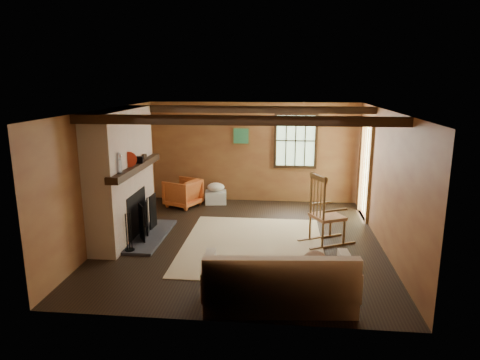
# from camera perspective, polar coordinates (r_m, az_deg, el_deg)

# --- Properties ---
(ground) EXTENTS (5.50, 5.50, 0.00)m
(ground) POSITION_cam_1_polar(r_m,az_deg,el_deg) (8.02, 0.37, -8.07)
(ground) COLOR black
(ground) RESTS_ON ground
(room_envelope) EXTENTS (5.02, 5.52, 2.44)m
(room_envelope) POSITION_cam_1_polar(r_m,az_deg,el_deg) (7.81, 2.17, 3.81)
(room_envelope) COLOR #936034
(room_envelope) RESTS_ON ground
(fireplace) EXTENTS (1.02, 2.30, 2.40)m
(fireplace) POSITION_cam_1_polar(r_m,az_deg,el_deg) (8.19, -15.32, 0.00)
(fireplace) COLOR #AA5D41
(fireplace) RESTS_ON ground
(rug) EXTENTS (2.50, 3.00, 0.01)m
(rug) POSITION_cam_1_polar(r_m,az_deg,el_deg) (7.81, 1.70, -8.62)
(rug) COLOR #C9B286
(rug) RESTS_ON ground
(rocking_chair) EXTENTS (1.06, 0.86, 1.30)m
(rocking_chair) POSITION_cam_1_polar(r_m,az_deg,el_deg) (7.88, 11.29, -4.49)
(rocking_chair) COLOR tan
(rocking_chair) RESTS_ON ground
(sofa) EXTENTS (2.05, 1.05, 0.80)m
(sofa) POSITION_cam_1_polar(r_m,az_deg,el_deg) (5.79, 5.27, -13.75)
(sofa) COLOR white
(sofa) RESTS_ON ground
(firewood_pile) EXTENTS (0.67, 0.12, 0.24)m
(firewood_pile) POSITION_cam_1_polar(r_m,az_deg,el_deg) (10.72, -8.11, -2.00)
(firewood_pile) COLOR brown
(firewood_pile) RESTS_ON ground
(laundry_basket) EXTENTS (0.55, 0.45, 0.30)m
(laundry_basket) POSITION_cam_1_polar(r_m,az_deg,el_deg) (10.32, -3.23, -2.31)
(laundry_basket) COLOR white
(laundry_basket) RESTS_ON ground
(basket_pillow) EXTENTS (0.49, 0.43, 0.21)m
(basket_pillow) POSITION_cam_1_polar(r_m,az_deg,el_deg) (10.26, -3.25, -0.94)
(basket_pillow) COLOR white
(basket_pillow) RESTS_ON laundry_basket
(armchair) EXTENTS (0.94, 0.93, 0.65)m
(armchair) POSITION_cam_1_polar(r_m,az_deg,el_deg) (10.12, -7.63, -1.70)
(armchair) COLOR #BF6026
(armchair) RESTS_ON ground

